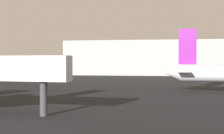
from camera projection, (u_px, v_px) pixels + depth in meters
The scene contains 1 object.
terminal_building at pixel (195, 58), 117.64m from camera, with size 93.44×19.95×12.35m, color #B7B7B2.
Camera 1 is at (3.52, -7.30, 5.19)m, focal length 51.84 mm.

